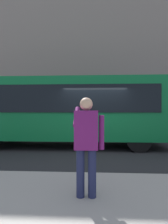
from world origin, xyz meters
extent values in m
plane|color=#232326|center=(0.00, 0.00, 0.00)|extent=(60.00, 60.00, 0.00)
cube|color=#9E9991|center=(0.00, 5.50, 0.07)|extent=(36.00, 4.00, 0.15)
cube|color=gray|center=(0.00, -6.80, 6.00)|extent=(28.00, 0.80, 12.00)
cube|color=navy|center=(-3.50, -6.20, 3.00)|extent=(4.40, 1.10, 0.24)
cube|color=#0F7238|center=(1.29, -0.75, 1.70)|extent=(9.00, 2.50, 2.60)
cube|color=black|center=(1.29, 0.51, 2.10)|extent=(7.60, 0.06, 1.10)
cylinder|color=black|center=(4.29, -1.85, 0.50)|extent=(1.00, 0.28, 1.00)
cylinder|color=black|center=(-1.71, -1.85, 0.50)|extent=(1.00, 0.28, 1.00)
cylinder|color=black|center=(-1.71, 0.35, 0.50)|extent=(1.00, 0.28, 1.00)
cylinder|color=#1E2347|center=(0.03, 4.86, 0.56)|extent=(0.14, 0.14, 0.82)
cylinder|color=#1E2347|center=(0.23, 4.86, 0.56)|extent=(0.14, 0.14, 0.82)
cube|color=#6B1960|center=(0.13, 4.86, 1.30)|extent=(0.40, 0.24, 0.66)
sphere|color=#D8A884|center=(0.13, 4.86, 1.74)|extent=(0.22, 0.22, 0.22)
cylinder|color=#6B1960|center=(-0.13, 4.86, 1.26)|extent=(0.09, 0.09, 0.58)
cylinder|color=#6B1960|center=(0.31, 4.70, 1.52)|extent=(0.09, 0.48, 0.37)
cube|color=black|center=(0.23, 4.56, 1.72)|extent=(0.07, 0.01, 0.14)
camera|label=1|loc=(-0.04, 8.26, 1.63)|focal=32.08mm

